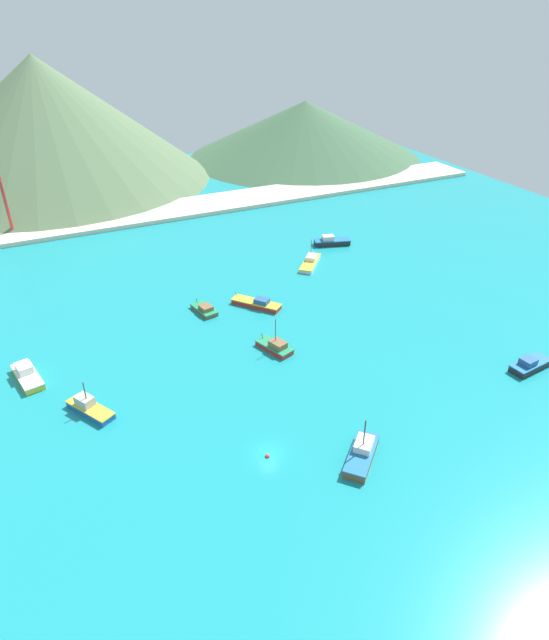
# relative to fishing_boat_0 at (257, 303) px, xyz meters

# --- Properties ---
(ground) EXTENTS (260.00, 280.00, 0.50)m
(ground) POSITION_rel_fishing_boat_0_xyz_m (-15.88, -9.97, -0.98)
(ground) COLOR teal
(fishing_boat_0) EXTENTS (8.90, 10.01, 2.23)m
(fishing_boat_0) POSITION_rel_fishing_boat_0_xyz_m (0.00, 0.00, 0.00)
(fishing_boat_0) COLOR red
(fishing_boat_0) RESTS_ON ground
(fishing_boat_1) EXTENTS (8.69, 8.38, 6.83)m
(fishing_boat_1) POSITION_rel_fishing_boat_0_xyz_m (-4.42, -46.35, 0.21)
(fishing_boat_1) COLOR brown
(fishing_boat_1) RESTS_ON ground
(fishing_boat_2) EXTENTS (9.81, 5.65, 2.60)m
(fishing_boat_2) POSITION_rel_fishing_boat_0_xyz_m (30.91, 21.84, 0.20)
(fishing_boat_2) COLOR #232328
(fishing_boat_2) RESTS_ON ground
(fishing_boat_3) EXTENTS (5.26, 7.88, 6.67)m
(fishing_boat_3) POSITION_rel_fishing_boat_0_xyz_m (-3.64, -16.46, 0.08)
(fishing_boat_3) COLOR red
(fishing_boat_3) RESTS_ON ground
(fishing_boat_4) EXTENTS (8.28, 3.91, 2.43)m
(fishing_boat_4) POSITION_rel_fishing_boat_0_xyz_m (33.97, -40.78, 0.14)
(fishing_boat_4) COLOR #232328
(fishing_boat_4) RESTS_ON ground
(fishing_boat_5) EXTENTS (4.16, 7.08, 1.78)m
(fishing_boat_5) POSITION_rel_fishing_boat_0_xyz_m (-10.73, 2.50, -0.07)
(fishing_boat_5) COLOR brown
(fishing_boat_5) RESTS_ON ground
(fishing_boat_6) EXTENTS (9.29, 9.95, 6.27)m
(fishing_boat_6) POSITION_rel_fishing_boat_0_xyz_m (20.06, 13.45, -0.04)
(fishing_boat_6) COLOR silver
(fishing_boat_6) RESTS_ON ground
(fishing_boat_7) EXTENTS (4.98, 9.46, 2.55)m
(fishing_boat_7) POSITION_rel_fishing_boat_0_xyz_m (-45.49, -6.36, 0.17)
(fishing_boat_7) COLOR gold
(fishing_boat_7) RESTS_ON ground
(fishing_boat_8) EXTENTS (6.68, 8.91, 5.67)m
(fishing_boat_8) POSITION_rel_fishing_boat_0_xyz_m (-37.36, -19.66, 0.18)
(fishing_boat_8) COLOR #1E5BA8
(fishing_boat_8) RESTS_ON ground
(buoy_1) EXTENTS (0.65, 0.65, 0.65)m
(buoy_1) POSITION_rel_fishing_boat_0_xyz_m (-16.26, -40.34, -0.62)
(buoy_1) COLOR red
(buoy_1) RESTS_ON ground
(beach_strip) EXTENTS (247.00, 16.27, 1.20)m
(beach_strip) POSITION_rel_fishing_boat_0_xyz_m (-15.88, 64.29, -0.13)
(beach_strip) COLOR beige
(beach_strip) RESTS_ON ground
(hill_central) EXTENTS (107.38, 107.38, 40.58)m
(hill_central) POSITION_rel_fishing_boat_0_xyz_m (-27.45, 112.49, 19.56)
(hill_central) COLOR #56704C
(hill_central) RESTS_ON ground
(hill_east) EXTENTS (92.18, 92.18, 21.35)m
(hill_east) POSITION_rel_fishing_boat_0_xyz_m (67.32, 105.28, 9.94)
(hill_east) COLOR #3D6042
(hill_east) RESTS_ON ground
(radio_tower) EXTENTS (2.41, 1.93, 24.08)m
(radio_tower) POSITION_rel_fishing_boat_0_xyz_m (-43.85, 64.47, 11.54)
(radio_tower) COLOR #B7332D
(radio_tower) RESTS_ON ground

